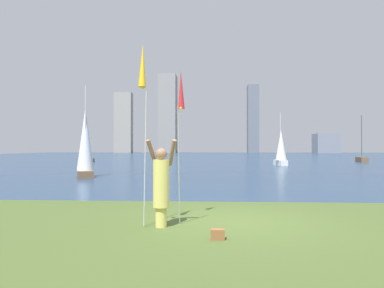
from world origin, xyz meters
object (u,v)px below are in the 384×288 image
kite_flag_right (181,94)px  sailboat_4 (85,144)px  sailboat_5 (87,160)px  person (161,184)px  bag (218,234)px  sailboat_3 (281,148)px  kite_flag_left (143,72)px  sailboat_2 (362,159)px

kite_flag_right → sailboat_4: bearing=119.1°
sailboat_4 → sailboat_5: bearing=109.5°
person → bag: person is taller
person → sailboat_4: 14.17m
person → sailboat_3: size_ratio=0.37×
bag → kite_flag_right: bearing=116.9°
bag → person: bearing=141.1°
kite_flag_right → sailboat_5: bearing=113.0°
kite_flag_left → kite_flag_right: size_ratio=1.12×
bag → sailboat_2: 40.91m
person → sailboat_5: bearing=125.3°
bag → sailboat_4: size_ratio=0.05×
sailboat_2 → sailboat_4: size_ratio=1.06×
person → sailboat_3: (7.97, 26.86, 0.73)m
sailboat_3 → sailboat_2: bearing=37.6°
kite_flag_right → person: bearing=-119.5°
person → sailboat_4: bearing=129.7°
sailboat_3 → sailboat_5: (-22.07, 7.82, -1.42)m
sailboat_2 → sailboat_4: sailboat_2 is taller
person → kite_flag_left: bearing=-141.1°
kite_flag_right → sailboat_3: size_ratio=0.69×
sailboat_3 → sailboat_5: sailboat_3 is taller
kite_flag_left → sailboat_5: bearing=111.5°
person → sailboat_2: sailboat_2 is taller
sailboat_4 → sailboat_3: bearing=44.9°
kite_flag_right → sailboat_2: (19.02, 34.99, -2.63)m
sailboat_4 → person: bearing=-63.5°
kite_flag_right → sailboat_5: 37.06m
sailboat_2 → kite_flag_left: bearing=-118.9°
sailboat_3 → kite_flag_left: bearing=-107.2°
sailboat_5 → sailboat_3: bearing=-19.5°
person → bag: (1.21, -0.98, -0.85)m
kite_flag_right → sailboat_3: (7.60, 26.19, -1.33)m
sailboat_5 → kite_flag_right: bearing=-67.0°
person → kite_flag_left: 2.46m
sailboat_2 → sailboat_4: (-25.70, -23.01, 1.56)m
sailboat_3 → sailboat_4: bearing=-135.1°
sailboat_3 → sailboat_4: size_ratio=0.96×
kite_flag_right → sailboat_3: bearing=73.8°
person → sailboat_2: size_ratio=0.34×
kite_flag_left → kite_flag_right: kite_flag_left is taller
bag → sailboat_2: (18.19, 36.64, 0.28)m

